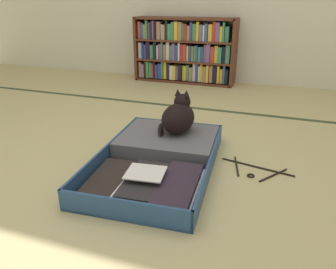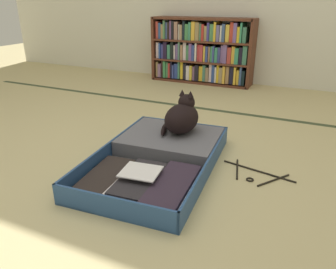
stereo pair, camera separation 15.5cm
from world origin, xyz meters
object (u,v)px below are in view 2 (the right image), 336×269
object	(u,v)px
black_cat	(182,117)
clothes_hanger	(255,174)
bookshelf	(202,52)
open_suitcase	(162,155)

from	to	relation	value
black_cat	clothes_hanger	size ratio (longest dim) A/B	0.70
clothes_hanger	bookshelf	bearing A→B (deg)	117.42
bookshelf	clothes_hanger	bearing A→B (deg)	-62.58
bookshelf	clothes_hanger	distance (m)	2.16
open_suitcase	clothes_hanger	distance (m)	0.53
bookshelf	black_cat	size ratio (longest dim) A/B	3.95
open_suitcase	bookshelf	bearing A→B (deg)	103.07
bookshelf	open_suitcase	world-z (taller)	bookshelf
open_suitcase	clothes_hanger	bearing A→B (deg)	8.75
bookshelf	black_cat	distance (m)	1.81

